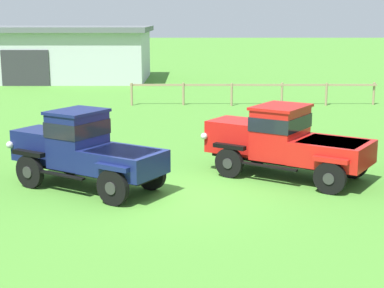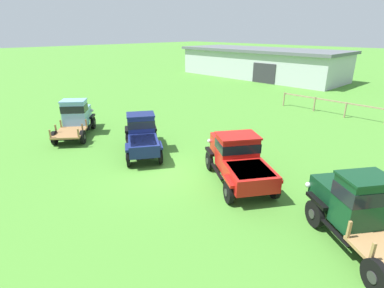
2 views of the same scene
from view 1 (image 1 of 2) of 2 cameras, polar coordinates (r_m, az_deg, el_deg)
name	(u,v)px [view 1 (image 1 of 2)]	position (r m, az deg, el deg)	size (l,w,h in m)	color
ground_plane	(178,196)	(15.28, -1.40, -5.08)	(240.00, 240.00, 0.00)	#47842D
paddock_fence	(256,89)	(31.10, 6.24, 5.28)	(12.97, 0.51, 1.18)	#997F60
vintage_truck_second_in_line	(85,149)	(16.03, -10.33, -0.45)	(4.64, 3.65, 2.12)	black
vintage_truck_midrow_center	(286,140)	(17.09, 9.12, 0.37)	(4.90, 4.01, 2.07)	black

